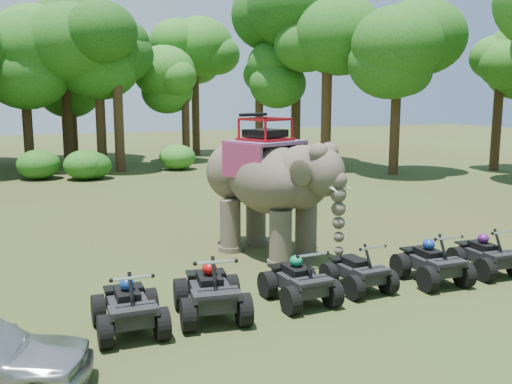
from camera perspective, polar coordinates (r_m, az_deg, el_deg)
ground at (r=14.17m, az=1.95°, el=-8.36°), size 110.00×110.00×0.00m
elephant at (r=15.57m, az=1.16°, el=0.64°), size 3.55×5.03×3.87m
atv_0 at (r=11.04m, az=-12.63°, el=-10.47°), size 1.31×1.75×1.26m
atv_1 at (r=11.50m, az=-4.53°, el=-9.20°), size 1.61×2.01×1.35m
atv_2 at (r=12.29m, az=4.35°, el=-8.22°), size 1.26×1.70×1.23m
atv_3 at (r=13.23m, az=10.19°, el=-7.23°), size 1.20×1.60×1.15m
atv_4 at (r=14.14m, az=17.20°, el=-6.19°), size 1.33×1.76×1.25m
atv_5 at (r=15.30m, az=22.07°, el=-5.36°), size 1.29×1.70×1.21m
tree_0 at (r=33.51m, az=-13.66°, el=9.19°), size 5.91×5.91×8.44m
tree_1 at (r=37.31m, az=-7.07°, el=8.03°), size 4.64×4.64×6.63m
tree_2 at (r=36.57m, az=0.32°, el=8.53°), size 5.05×5.05×7.22m
tree_3 at (r=33.24m, az=7.09°, el=10.45°), size 6.78×6.78×9.68m
tree_4 at (r=32.36m, az=13.82°, el=8.77°), size 5.60×5.60×7.99m
tree_5 at (r=35.93m, az=23.06°, el=8.15°), size 5.41×5.41×7.73m
tree_28 at (r=35.75m, az=-22.04°, el=8.85°), size 5.98×5.98×8.54m
tree_29 at (r=34.59m, az=-15.38°, el=9.36°), size 6.11×6.11×8.73m
tree_30 at (r=38.70m, az=-17.90°, el=7.99°), size 4.92×4.92×7.03m
tree_32 at (r=38.91m, az=-22.06°, el=8.71°), size 5.83×5.83×8.32m
tree_33 at (r=37.37m, az=4.04°, el=11.03°), size 7.34×7.34×10.48m
tree_35 at (r=41.86m, az=-6.08°, el=9.46°), size 5.90×5.90×8.43m
tree_38 at (r=37.26m, az=-18.45°, el=9.52°), size 6.38×6.38×9.12m
tree_42 at (r=41.17m, az=-18.62°, el=10.07°), size 6.97×6.97×9.96m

